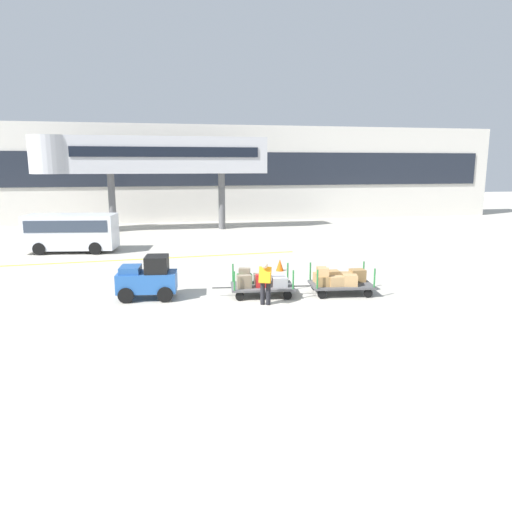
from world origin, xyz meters
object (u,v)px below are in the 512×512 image
(shuttle_van, at_px, (71,230))
(safety_cone_near, at_px, (280,265))
(baggage_tug, at_px, (148,278))
(baggage_cart_lead, at_px, (260,283))
(baggage_cart_middle, at_px, (339,280))
(baggage_handler, at_px, (265,281))

(shuttle_van, bearing_deg, safety_cone_near, -34.76)
(baggage_tug, relative_size, shuttle_van, 0.44)
(baggage_cart_lead, relative_size, baggage_cart_middle, 1.00)
(baggage_handler, distance_m, shuttle_van, 14.78)
(baggage_cart_lead, height_order, shuttle_van, shuttle_van)
(baggage_cart_lead, xyz_separation_m, baggage_handler, (-0.09, -1.23, 0.37))
(baggage_cart_lead, height_order, baggage_cart_middle, same)
(shuttle_van, bearing_deg, baggage_cart_middle, -44.91)
(baggage_tug, xyz_separation_m, safety_cone_near, (5.85, 3.49, -0.48))
(baggage_cart_middle, relative_size, safety_cone_near, 5.57)
(baggage_cart_middle, bearing_deg, shuttle_van, 135.09)
(shuttle_van, xyz_separation_m, safety_cone_near, (10.16, -7.05, -0.96))
(baggage_cart_middle, distance_m, shuttle_van, 16.05)
(safety_cone_near, bearing_deg, baggage_cart_middle, -74.32)
(safety_cone_near, bearing_deg, baggage_handler, -109.81)
(shuttle_van, relative_size, safety_cone_near, 9.14)
(baggage_cart_lead, distance_m, shuttle_van, 13.85)
(baggage_cart_middle, distance_m, baggage_handler, 3.22)
(baggage_cart_middle, bearing_deg, baggage_cart_lead, 173.86)
(baggage_handler, relative_size, shuttle_van, 0.31)
(baggage_tug, distance_m, safety_cone_near, 6.83)
(baggage_tug, relative_size, baggage_cart_lead, 0.72)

